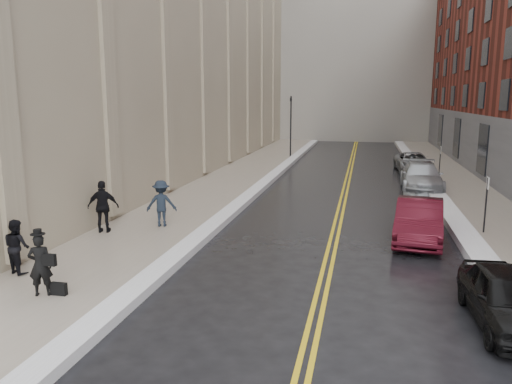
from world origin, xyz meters
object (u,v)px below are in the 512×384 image
at_px(car_black, 508,298).
at_px(car_silver_near, 421,177).
at_px(car_silver_far, 413,162).
at_px(pedestrian_a, 17,246).
at_px(pedestrian_b, 161,203).
at_px(pedestrian_main, 40,265).
at_px(pedestrian_c, 103,207).
at_px(car_maroon, 419,221).

distance_m(car_black, car_silver_near, 17.03).
xyz_separation_m(car_silver_near, car_silver_far, (0.20, 7.32, -0.10)).
height_order(pedestrian_a, pedestrian_b, pedestrian_b).
height_order(pedestrian_main, pedestrian_b, pedestrian_b).
distance_m(car_black, pedestrian_c, 13.50).
xyz_separation_m(car_black, pedestrian_c, (-12.59, 4.87, 0.46)).
distance_m(car_silver_near, pedestrian_b, 15.26).
height_order(car_silver_near, car_silver_far, car_silver_near).
xyz_separation_m(car_silver_near, pedestrian_c, (-12.46, -12.16, 0.35)).
bearing_deg(car_silver_near, pedestrian_b, -133.39).
distance_m(car_maroon, pedestrian_a, 13.13).
bearing_deg(pedestrian_b, car_black, 134.54).
height_order(car_black, pedestrian_main, pedestrian_main).
bearing_deg(car_maroon, car_black, -72.80).
bearing_deg(car_black, pedestrian_a, 175.52).
height_order(pedestrian_main, pedestrian_c, pedestrian_c).
relative_size(pedestrian_main, pedestrian_b, 0.89).
bearing_deg(car_maroon, car_silver_far, 92.16).
distance_m(car_maroon, car_silver_far, 17.73).
relative_size(car_silver_near, pedestrian_a, 3.37).
distance_m(pedestrian_main, pedestrian_a, 2.14).
bearing_deg(car_maroon, pedestrian_a, -144.71).
bearing_deg(car_silver_near, car_black, -88.31).
xyz_separation_m(car_silver_far, pedestrian_a, (-12.84, -24.00, 0.27)).
xyz_separation_m(car_black, pedestrian_a, (-12.77, 0.35, 0.27)).
xyz_separation_m(pedestrian_a, pedestrian_c, (0.18, 4.52, 0.19)).
distance_m(pedestrian_b, pedestrian_c, 2.17).
height_order(car_black, car_silver_near, car_silver_near).
height_order(car_black, car_maroon, car_maroon).
height_order(car_black, car_silver_far, car_silver_far).
relative_size(car_maroon, pedestrian_main, 2.83).
bearing_deg(car_black, pedestrian_c, 155.95).
distance_m(car_black, car_silver_far, 24.35).
relative_size(car_silver_near, pedestrian_main, 3.30).
bearing_deg(pedestrian_main, car_maroon, -163.61).
height_order(car_silver_near, pedestrian_c, pedestrian_c).
relative_size(car_maroon, pedestrian_b, 2.52).
xyz_separation_m(car_silver_near, pedestrian_main, (-10.96, -17.99, 0.18)).
xyz_separation_m(car_black, pedestrian_main, (-11.08, -0.97, 0.29)).
bearing_deg(pedestrian_main, car_black, 163.51).
bearing_deg(pedestrian_main, pedestrian_c, -97.02).
bearing_deg(pedestrian_a, car_silver_far, -95.05).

